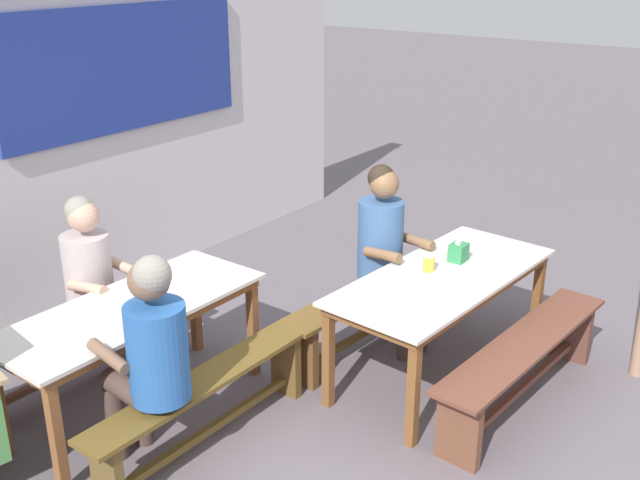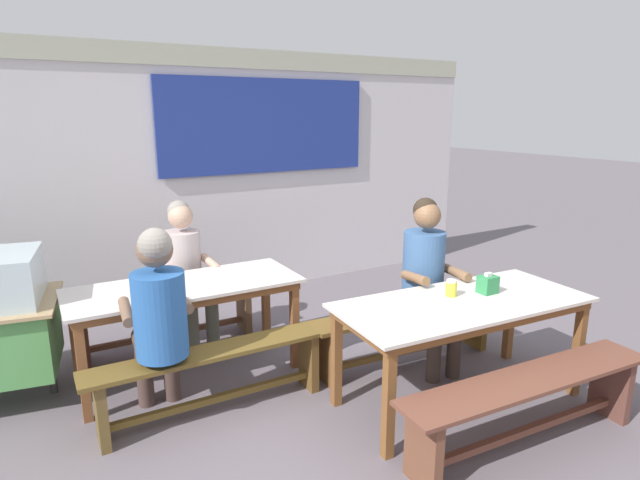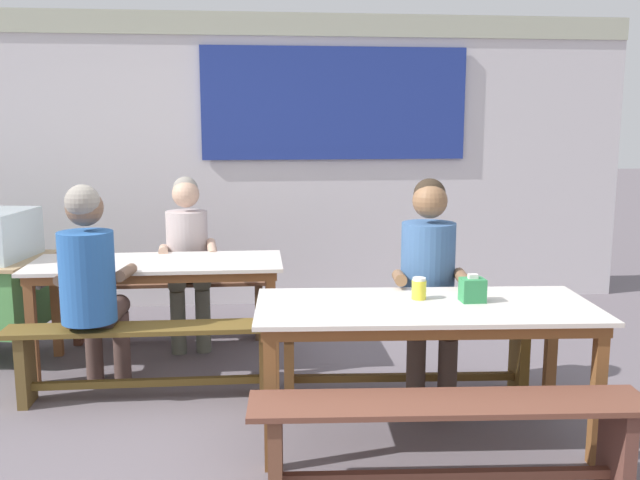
{
  "view_description": "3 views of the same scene",
  "coord_description": "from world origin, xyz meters",
  "px_view_note": "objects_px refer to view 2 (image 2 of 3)",
  "views": [
    {
      "loc": [
        -3.25,
        -2.17,
        2.76
      ],
      "look_at": [
        0.33,
        0.48,
        1.01
      ],
      "focal_mm": 42.22,
      "sensor_mm": 36.0,
      "label": 1
    },
    {
      "loc": [
        -1.66,
        -2.53,
        1.99
      ],
      "look_at": [
        0.03,
        0.35,
        1.17
      ],
      "focal_mm": 29.38,
      "sensor_mm": 36.0,
      "label": 2
    },
    {
      "loc": [
        -0.05,
        -3.6,
        1.69
      ],
      "look_at": [
        0.43,
        0.85,
        0.92
      ],
      "focal_mm": 39.34,
      "sensor_mm": 36.0,
      "label": 3
    }
  ],
  "objects_px": {
    "person_center_facing": "(186,265)",
    "person_right_near_table": "(428,273)",
    "dining_table_near": "(462,311)",
    "bench_far_back": "(169,311)",
    "dining_table_far": "(186,294)",
    "bench_far_front": "(214,371)",
    "tissue_box": "(488,284)",
    "bench_near_back": "(408,326)",
    "bench_near_front": "(529,400)",
    "person_left_back_turned": "(159,313)",
    "condiment_jar": "(451,288)"
  },
  "relations": [
    {
      "from": "dining_table_near",
      "to": "person_right_near_table",
      "type": "distance_m",
      "value": 0.57
    },
    {
      "from": "tissue_box",
      "to": "person_left_back_turned",
      "type": "bearing_deg",
      "value": 161.02
    },
    {
      "from": "tissue_box",
      "to": "condiment_jar",
      "type": "height_order",
      "value": "tissue_box"
    },
    {
      "from": "bench_near_back",
      "to": "person_center_facing",
      "type": "relative_size",
      "value": 1.33
    },
    {
      "from": "bench_near_front",
      "to": "person_center_facing",
      "type": "xyz_separation_m",
      "value": [
        -1.33,
        2.45,
        0.41
      ]
    },
    {
      "from": "person_center_facing",
      "to": "person_right_near_table",
      "type": "bearing_deg",
      "value": -40.32
    },
    {
      "from": "tissue_box",
      "to": "bench_near_front",
      "type": "bearing_deg",
      "value": -115.29
    },
    {
      "from": "bench_far_back",
      "to": "bench_far_front",
      "type": "distance_m",
      "value": 1.23
    },
    {
      "from": "bench_far_back",
      "to": "bench_near_front",
      "type": "distance_m",
      "value": 2.93
    },
    {
      "from": "bench_far_back",
      "to": "person_right_near_table",
      "type": "distance_m",
      "value": 2.22
    },
    {
      "from": "bench_far_back",
      "to": "bench_near_front",
      "type": "height_order",
      "value": "same"
    },
    {
      "from": "condiment_jar",
      "to": "dining_table_near",
      "type": "bearing_deg",
      "value": -86.36
    },
    {
      "from": "bench_near_back",
      "to": "person_right_near_table",
      "type": "bearing_deg",
      "value": -30.77
    },
    {
      "from": "dining_table_near",
      "to": "bench_near_back",
      "type": "distance_m",
      "value": 0.71
    },
    {
      "from": "bench_near_front",
      "to": "person_left_back_turned",
      "type": "bearing_deg",
      "value": 142.95
    },
    {
      "from": "bench_near_back",
      "to": "bench_near_front",
      "type": "relative_size",
      "value": 0.94
    },
    {
      "from": "dining_table_near",
      "to": "bench_far_front",
      "type": "height_order",
      "value": "dining_table_near"
    },
    {
      "from": "bench_far_front",
      "to": "person_left_back_turned",
      "type": "height_order",
      "value": "person_left_back_turned"
    },
    {
      "from": "dining_table_far",
      "to": "condiment_jar",
      "type": "xyz_separation_m",
      "value": [
        1.53,
        -1.19,
        0.13
      ]
    },
    {
      "from": "bench_far_front",
      "to": "person_left_back_turned",
      "type": "bearing_deg",
      "value": 167.66
    },
    {
      "from": "dining_table_far",
      "to": "condiment_jar",
      "type": "distance_m",
      "value": 1.94
    },
    {
      "from": "bench_near_back",
      "to": "bench_near_front",
      "type": "height_order",
      "value": "same"
    },
    {
      "from": "bench_far_front",
      "to": "bench_near_front",
      "type": "distance_m",
      "value": 1.99
    },
    {
      "from": "dining_table_near",
      "to": "bench_near_back",
      "type": "bearing_deg",
      "value": 86.09
    },
    {
      "from": "dining_table_near",
      "to": "person_right_near_table",
      "type": "bearing_deg",
      "value": 73.46
    },
    {
      "from": "person_left_back_turned",
      "to": "condiment_jar",
      "type": "bearing_deg",
      "value": -19.28
    },
    {
      "from": "dining_table_far",
      "to": "person_right_near_table",
      "type": "distance_m",
      "value": 1.86
    },
    {
      "from": "condiment_jar",
      "to": "dining_table_far",
      "type": "bearing_deg",
      "value": 142.02
    },
    {
      "from": "dining_table_far",
      "to": "bench_far_front",
      "type": "relative_size",
      "value": 1.02
    },
    {
      "from": "bench_near_back",
      "to": "person_center_facing",
      "type": "height_order",
      "value": "person_center_facing"
    },
    {
      "from": "bench_near_back",
      "to": "condiment_jar",
      "type": "xyz_separation_m",
      "value": [
        -0.05,
        -0.5,
        0.48
      ]
    },
    {
      "from": "bench_far_front",
      "to": "person_right_near_table",
      "type": "xyz_separation_m",
      "value": [
        1.7,
        -0.15,
        0.45
      ]
    },
    {
      "from": "person_center_facing",
      "to": "person_left_back_turned",
      "type": "height_order",
      "value": "person_left_back_turned"
    },
    {
      "from": "person_left_back_turned",
      "to": "bench_near_front",
      "type": "bearing_deg",
      "value": -37.05
    },
    {
      "from": "person_center_facing",
      "to": "tissue_box",
      "type": "distance_m",
      "value": 2.44
    },
    {
      "from": "dining_table_far",
      "to": "person_center_facing",
      "type": "bearing_deg",
      "value": 73.11
    },
    {
      "from": "dining_table_far",
      "to": "bench_far_front",
      "type": "height_order",
      "value": "dining_table_far"
    },
    {
      "from": "dining_table_near",
      "to": "condiment_jar",
      "type": "height_order",
      "value": "condiment_jar"
    },
    {
      "from": "person_center_facing",
      "to": "bench_near_back",
      "type": "bearing_deg",
      "value": -41.02
    },
    {
      "from": "condiment_jar",
      "to": "person_right_near_table",
      "type": "bearing_deg",
      "value": 68.66
    },
    {
      "from": "bench_near_back",
      "to": "person_center_facing",
      "type": "xyz_separation_m",
      "value": [
        -1.41,
        1.23,
        0.41
      ]
    },
    {
      "from": "dining_table_far",
      "to": "bench_near_front",
      "type": "relative_size",
      "value": 0.95
    },
    {
      "from": "dining_table_far",
      "to": "person_center_facing",
      "type": "height_order",
      "value": "person_center_facing"
    },
    {
      "from": "bench_near_back",
      "to": "person_right_near_table",
      "type": "relative_size",
      "value": 1.25
    },
    {
      "from": "bench_far_back",
      "to": "dining_table_far",
      "type": "bearing_deg",
      "value": -90.79
    },
    {
      "from": "dining_table_near",
      "to": "person_center_facing",
      "type": "distance_m",
      "value": 2.29
    },
    {
      "from": "bench_far_front",
      "to": "condiment_jar",
      "type": "height_order",
      "value": "condiment_jar"
    },
    {
      "from": "dining_table_near",
      "to": "bench_far_back",
      "type": "bearing_deg",
      "value": 128.51
    },
    {
      "from": "bench_near_back",
      "to": "person_center_facing",
      "type": "bearing_deg",
      "value": 138.98
    },
    {
      "from": "person_center_facing",
      "to": "tissue_box",
      "type": "height_order",
      "value": "person_center_facing"
    }
  ]
}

